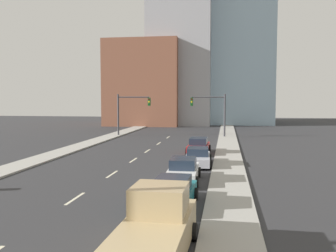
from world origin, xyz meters
TOP-DOWN VIEW (x-y plane):
  - sidewalk_left at (-7.79, 49.86)m, footprint 2.33×99.72m
  - sidewalk_right at (7.79, 49.86)m, footprint 2.33×99.72m
  - lane_stripe_at_15m at (0.00, 14.60)m, footprint 0.16×2.40m
  - lane_stripe_at_21m at (0.00, 20.87)m, footprint 0.16×2.40m
  - lane_stripe_at_27m at (0.00, 26.73)m, footprint 0.16×2.40m
  - lane_stripe_at_32m at (0.00, 32.29)m, footprint 0.16×2.40m
  - lane_stripe_at_39m at (0.00, 38.55)m, footprint 0.16×2.40m
  - lane_stripe_at_45m at (0.00, 45.49)m, footprint 0.16×2.40m
  - building_brick_left at (-8.14, 70.73)m, footprint 14.00×16.00m
  - building_office_center at (-1.39, 74.73)m, footprint 12.00×20.00m
  - building_glass_right at (10.19, 78.73)m, footprint 13.00×20.00m
  - traffic_signal_left at (-5.76, 46.70)m, footprint 4.67×0.35m
  - traffic_signal_right at (5.98, 46.70)m, footprint 4.67×0.35m
  - pickup_truck_tan at (5.38, 8.28)m, footprint 2.44×6.01m
  - sedan_teal at (5.13, 13.97)m, footprint 2.18×4.61m
  - sedan_white at (5.00, 19.39)m, footprint 2.11×4.67m
  - sedan_silver at (5.47, 25.16)m, footprint 2.27×4.77m
  - sedan_red at (5.07, 31.43)m, footprint 2.13×4.75m

SIDE VIEW (x-z plane):
  - lane_stripe_at_15m at x=0.00m, z-range 0.00..0.01m
  - lane_stripe_at_21m at x=0.00m, z-range 0.00..0.01m
  - lane_stripe_at_27m at x=0.00m, z-range 0.00..0.01m
  - lane_stripe_at_32m at x=0.00m, z-range 0.00..0.01m
  - lane_stripe_at_39m at x=0.00m, z-range 0.00..0.01m
  - lane_stripe_at_45m at x=0.00m, z-range 0.00..0.01m
  - sidewalk_left at x=-7.79m, z-range 0.00..0.12m
  - sidewalk_right at x=7.79m, z-range 0.00..0.12m
  - sedan_silver at x=5.47m, z-range -0.05..1.32m
  - sedan_teal at x=5.13m, z-range -0.06..1.34m
  - sedan_white at x=5.00m, z-range -0.06..1.39m
  - sedan_red at x=5.07m, z-range -0.06..1.41m
  - pickup_truck_tan at x=5.38m, z-range -0.21..1.96m
  - traffic_signal_left at x=-5.76m, z-range 0.89..6.61m
  - traffic_signal_right at x=5.98m, z-range 0.89..6.61m
  - building_brick_left at x=-8.14m, z-range 0.00..16.14m
  - building_office_center at x=-1.39m, z-range 0.00..31.60m
  - building_glass_right at x=10.19m, z-range 0.00..33.74m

